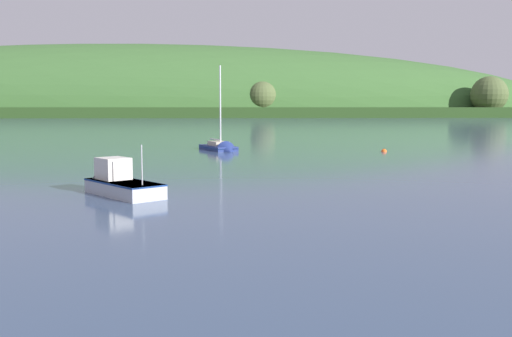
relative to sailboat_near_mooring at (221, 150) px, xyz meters
name	(u,v)px	position (x,y,z in m)	size (l,w,h in m)	color
far_shoreline_hill	(136,116)	(-40.93, 207.62, 0.08)	(527.37, 83.25, 65.06)	#27431B
sailboat_near_mooring	(221,150)	(0.00, 0.00, 0.00)	(4.39, 6.40, 9.71)	navy
fishing_boat_moored	(119,186)	(-4.94, -29.24, 0.35)	(4.81, 5.35, 3.30)	#ADB2BC
mooring_buoy_foreground	(384,152)	(16.27, -2.28, -0.09)	(0.56, 0.56, 0.64)	#EA5B19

